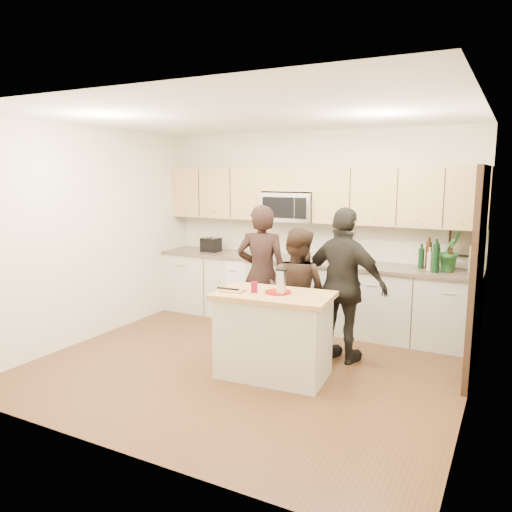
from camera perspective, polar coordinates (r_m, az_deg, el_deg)
The scene contains 21 objects.
floor at distance 5.70m, azimuth -0.97°, elevation -12.37°, with size 4.50×4.50×0.00m, color brown.
room_shell at distance 5.31m, azimuth -1.02°, elevation 5.25°, with size 4.52×4.02×2.71m.
back_cabinetry at distance 7.02m, azimuth 5.69°, elevation -4.17°, with size 4.50×0.66×0.94m.
upper_cabinetry at distance 6.95m, azimuth 6.59°, elevation 7.12°, with size 4.50×0.33×0.75m.
microwave at distance 7.06m, azimuth 3.84°, elevation 5.62°, with size 0.76×0.41×0.40m.
doorway at distance 5.63m, azimuth 24.11°, elevation -1.22°, with size 0.06×1.25×2.20m.
framed_picture at distance 6.70m, azimuth 22.43°, elevation 1.54°, with size 0.30×0.03×0.38m.
dish_towel at distance 7.19m, azimuth -1.87°, elevation -1.12°, with size 0.34×0.60×0.48m.
island at distance 5.28m, azimuth 2.00°, elevation -8.95°, with size 1.25×0.80×0.90m.
red_plate at distance 5.16m, azimuth 2.54°, elevation -4.14°, with size 0.28×0.28×0.02m, color maroon.
box_grater at distance 5.06m, azimuth 2.91°, elevation -2.85°, with size 0.10×0.06×0.25m.
drink_glass at distance 5.16m, azimuth -0.20°, elevation -3.57°, with size 0.07×0.07×0.11m, color maroon.
cutting_board at distance 5.22m, azimuth -2.70°, elevation -3.96°, with size 0.25×0.17×0.02m, color #B7804C.
tongs at distance 5.22m, azimuth -3.23°, elevation -3.75°, with size 0.25×0.03×0.02m, color black.
knife at distance 5.19m, azimuth -2.40°, elevation -3.88°, with size 0.20×0.02×0.01m, color silver.
toaster at distance 7.60m, azimuth -5.17°, elevation 1.28°, with size 0.27×0.20×0.21m.
bottle_cluster at distance 6.47m, azimuth 20.26°, elevation -0.03°, with size 0.66×0.32×0.41m.
orchid at distance 6.46m, azimuth 21.37°, elevation 0.60°, with size 0.28×0.23×0.51m, color #28652C.
woman_left at distance 6.24m, azimuth 0.67°, elevation -2.10°, with size 0.63×0.42×1.74m, color black.
woman_center at distance 5.77m, azimuth 4.64°, elevation -4.25°, with size 0.73×0.57×1.51m, color black.
woman_right at distance 5.67m, azimuth 10.01°, elevation -3.36°, with size 1.03×0.43×1.75m, color black.
Camera 1 is at (2.55, -4.64, 2.12)m, focal length 35.00 mm.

